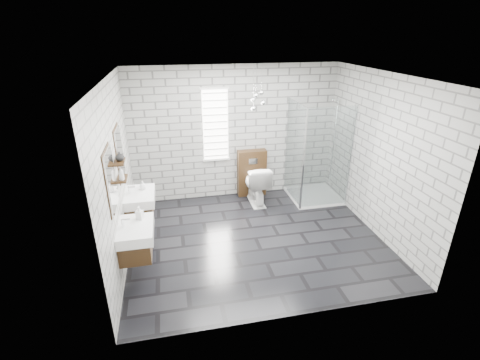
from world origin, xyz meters
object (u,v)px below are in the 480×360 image
object	(u,v)px
vanity_left	(133,232)
cistern_panel	(252,173)
toilet	(256,184)
shower_enclosure	(313,178)
vanity_right	(137,198)

from	to	relation	value
vanity_left	cistern_panel	bearing A→B (deg)	45.99
vanity_left	toilet	distance (m)	2.99
cistern_panel	shower_enclosure	bearing A→B (deg)	-23.91
vanity_left	vanity_right	distance (m)	1.05
shower_enclosure	cistern_panel	bearing A→B (deg)	156.09
vanity_right	toilet	bearing A→B (deg)	21.61
vanity_right	shower_enclosure	size ratio (longest dim) A/B	0.77
toilet	vanity_right	bearing A→B (deg)	21.35
vanity_left	cistern_panel	xyz separation A→B (m)	(2.24, 2.32, -0.26)
vanity_left	toilet	xyz separation A→B (m)	(2.24, 1.94, -0.34)
vanity_left	cistern_panel	size ratio (longest dim) A/B	1.57
vanity_left	toilet	world-z (taller)	vanity_left
shower_enclosure	toilet	size ratio (longest dim) A/B	2.46
cistern_panel	vanity_right	bearing A→B (deg)	-150.51
shower_enclosure	toilet	xyz separation A→B (m)	(-1.17, 0.14, -0.09)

